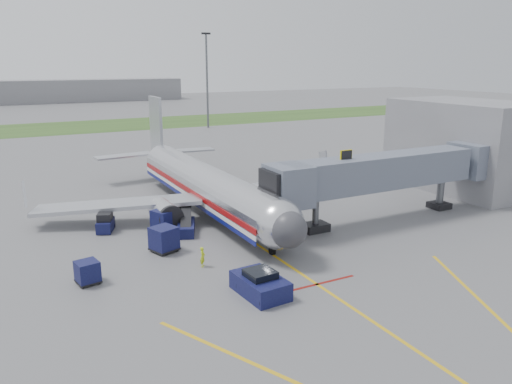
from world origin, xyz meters
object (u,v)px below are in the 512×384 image
baggage_tug (105,223)px  airliner (205,184)px  belt_loader (186,227)px  ramp_worker (203,257)px  pushback_tug (260,284)px

baggage_tug → airliner: bearing=9.8°
belt_loader → ramp_worker: 7.72m
belt_loader → pushback_tug: bearing=-89.8°
pushback_tug → baggage_tug: baggage_tug is taller
baggage_tug → ramp_worker: 12.09m
ramp_worker → airliner: bearing=12.8°
airliner → belt_loader: bearing=-126.9°
pushback_tug → belt_loader: (-0.04, 13.37, -0.15)m
airliner → baggage_tug: airliner is taller
airliner → ramp_worker: airliner is taller
pushback_tug → ramp_worker: size_ratio=2.72×
pushback_tug → baggage_tug: (-6.10, 17.01, 0.06)m
baggage_tug → belt_loader: 7.07m
airliner → ramp_worker: bearing=-113.2°
belt_loader → ramp_worker: size_ratio=2.98×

